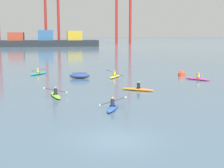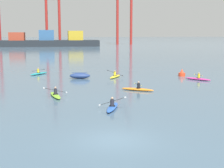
{
  "view_description": "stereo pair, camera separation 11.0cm",
  "coord_description": "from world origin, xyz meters",
  "px_view_note": "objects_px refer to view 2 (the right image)",
  "views": [
    {
      "loc": [
        -3.22,
        -17.07,
        5.82
      ],
      "look_at": [
        2.56,
        15.69,
        0.6
      ],
      "focal_mm": 52.98,
      "sensor_mm": 36.0,
      "label": 1
    },
    {
      "loc": [
        -3.11,
        -17.09,
        5.82
      ],
      "look_at": [
        2.56,
        15.69,
        0.6
      ],
      "focal_mm": 52.98,
      "sensor_mm": 36.0,
      "label": 2
    }
  ],
  "objects_px": {
    "kayak_orange": "(138,89)",
    "kayak_teal": "(39,73)",
    "channel_buoy": "(182,73)",
    "container_barge": "(47,41)",
    "kayak_magenta": "(198,79)",
    "gantry_crane_east_mid": "(125,3)",
    "capsized_dinghy": "(80,76)",
    "kayak_yellow": "(115,76)",
    "kayak_lime": "(55,95)",
    "kayak_blue": "(112,107)",
    "gantry_crane_west_mid": "(53,8)"
  },
  "relations": [
    {
      "from": "capsized_dinghy",
      "to": "kayak_orange",
      "type": "height_order",
      "value": "kayak_orange"
    },
    {
      "from": "kayak_teal",
      "to": "kayak_lime",
      "type": "xyz_separation_m",
      "value": [
        2.24,
        -16.74,
        -0.0
      ]
    },
    {
      "from": "container_barge",
      "to": "kayak_orange",
      "type": "bearing_deg",
      "value": -84.19
    },
    {
      "from": "kayak_orange",
      "to": "kayak_teal",
      "type": "height_order",
      "value": "kayak_orange"
    },
    {
      "from": "kayak_yellow",
      "to": "kayak_teal",
      "type": "xyz_separation_m",
      "value": [
        -9.93,
        4.91,
        0.0
      ]
    },
    {
      "from": "container_barge",
      "to": "kayak_orange",
      "type": "relative_size",
      "value": 13.6
    },
    {
      "from": "channel_buoy",
      "to": "kayak_magenta",
      "type": "bearing_deg",
      "value": -80.95
    },
    {
      "from": "kayak_blue",
      "to": "kayak_lime",
      "type": "bearing_deg",
      "value": 127.24
    },
    {
      "from": "capsized_dinghy",
      "to": "kayak_magenta",
      "type": "relative_size",
      "value": 0.91
    },
    {
      "from": "kayak_orange",
      "to": "kayak_teal",
      "type": "relative_size",
      "value": 1.05
    },
    {
      "from": "capsized_dinghy",
      "to": "kayak_blue",
      "type": "height_order",
      "value": "kayak_blue"
    },
    {
      "from": "capsized_dinghy",
      "to": "container_barge",
      "type": "bearing_deg",
      "value": 93.48
    },
    {
      "from": "kayak_orange",
      "to": "kayak_blue",
      "type": "bearing_deg",
      "value": -117.43
    },
    {
      "from": "gantry_crane_west_mid",
      "to": "kayak_yellow",
      "type": "height_order",
      "value": "gantry_crane_west_mid"
    },
    {
      "from": "channel_buoy",
      "to": "kayak_orange",
      "type": "distance_m",
      "value": 13.01
    },
    {
      "from": "container_barge",
      "to": "kayak_teal",
      "type": "relative_size",
      "value": 14.25
    },
    {
      "from": "container_barge",
      "to": "capsized_dinghy",
      "type": "bearing_deg",
      "value": -86.52
    },
    {
      "from": "container_barge",
      "to": "channel_buoy",
      "type": "distance_m",
      "value": 101.46
    },
    {
      "from": "container_barge",
      "to": "kayak_blue",
      "type": "height_order",
      "value": "container_barge"
    },
    {
      "from": "kayak_teal",
      "to": "kayak_lime",
      "type": "relative_size",
      "value": 0.88
    },
    {
      "from": "kayak_teal",
      "to": "kayak_lime",
      "type": "distance_m",
      "value": 16.89
    },
    {
      "from": "kayak_yellow",
      "to": "kayak_orange",
      "type": "bearing_deg",
      "value": -87.12
    },
    {
      "from": "gantry_crane_west_mid",
      "to": "kayak_teal",
      "type": "distance_m",
      "value": 108.77
    },
    {
      "from": "gantry_crane_east_mid",
      "to": "capsized_dinghy",
      "type": "height_order",
      "value": "gantry_crane_east_mid"
    },
    {
      "from": "kayak_blue",
      "to": "gantry_crane_west_mid",
      "type": "bearing_deg",
      "value": 92.05
    },
    {
      "from": "kayak_magenta",
      "to": "kayak_orange",
      "type": "bearing_deg",
      "value": -146.79
    },
    {
      "from": "kayak_blue",
      "to": "container_barge",
      "type": "bearing_deg",
      "value": 93.54
    },
    {
      "from": "capsized_dinghy",
      "to": "kayak_lime",
      "type": "distance_m",
      "value": 12.14
    },
    {
      "from": "kayak_teal",
      "to": "kayak_magenta",
      "type": "xyz_separation_m",
      "value": [
        19.61,
        -8.86,
        0.0
      ]
    },
    {
      "from": "kayak_blue",
      "to": "kayak_orange",
      "type": "distance_m",
      "value": 8.48
    },
    {
      "from": "channel_buoy",
      "to": "kayak_lime",
      "type": "height_order",
      "value": "channel_buoy"
    },
    {
      "from": "container_barge",
      "to": "kayak_magenta",
      "type": "relative_size",
      "value": 14.24
    },
    {
      "from": "channel_buoy",
      "to": "kayak_blue",
      "type": "distance_m",
      "value": 21.34
    },
    {
      "from": "gantry_crane_east_mid",
      "to": "kayak_magenta",
      "type": "relative_size",
      "value": 12.25
    },
    {
      "from": "gantry_crane_west_mid",
      "to": "kayak_orange",
      "type": "xyz_separation_m",
      "value": [
        8.56,
        -122.35,
        -16.54
      ]
    },
    {
      "from": "channel_buoy",
      "to": "kayak_teal",
      "type": "relative_size",
      "value": 0.33
    },
    {
      "from": "capsized_dinghy",
      "to": "kayak_lime",
      "type": "relative_size",
      "value": 0.8
    },
    {
      "from": "kayak_yellow",
      "to": "kayak_teal",
      "type": "distance_m",
      "value": 11.08
    },
    {
      "from": "kayak_yellow",
      "to": "container_barge",
      "type": "bearing_deg",
      "value": 96.1
    },
    {
      "from": "capsized_dinghy",
      "to": "kayak_orange",
      "type": "xyz_separation_m",
      "value": [
        5.08,
        -9.85,
        -0.18
      ]
    },
    {
      "from": "gantry_crane_east_mid",
      "to": "channel_buoy",
      "type": "xyz_separation_m",
      "value": [
        -16.39,
        -114.68,
        -19.18
      ]
    },
    {
      "from": "channel_buoy",
      "to": "capsized_dinghy",
      "type": "bearing_deg",
      "value": 179.72
    },
    {
      "from": "container_barge",
      "to": "kayak_teal",
      "type": "distance_m",
      "value": 94.45
    },
    {
      "from": "gantry_crane_east_mid",
      "to": "kayak_blue",
      "type": "distance_m",
      "value": 136.5
    },
    {
      "from": "gantry_crane_west_mid",
      "to": "capsized_dinghy",
      "type": "distance_m",
      "value": 113.74
    },
    {
      "from": "kayak_magenta",
      "to": "kayak_lime",
      "type": "distance_m",
      "value": 19.08
    },
    {
      "from": "kayak_orange",
      "to": "kayak_magenta",
      "type": "relative_size",
      "value": 1.05
    },
    {
      "from": "channel_buoy",
      "to": "kayak_yellow",
      "type": "relative_size",
      "value": 0.31
    },
    {
      "from": "channel_buoy",
      "to": "kayak_blue",
      "type": "height_order",
      "value": "kayak_blue"
    },
    {
      "from": "gantry_crane_east_mid",
      "to": "kayak_lime",
      "type": "bearing_deg",
      "value": -104.7
    }
  ]
}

